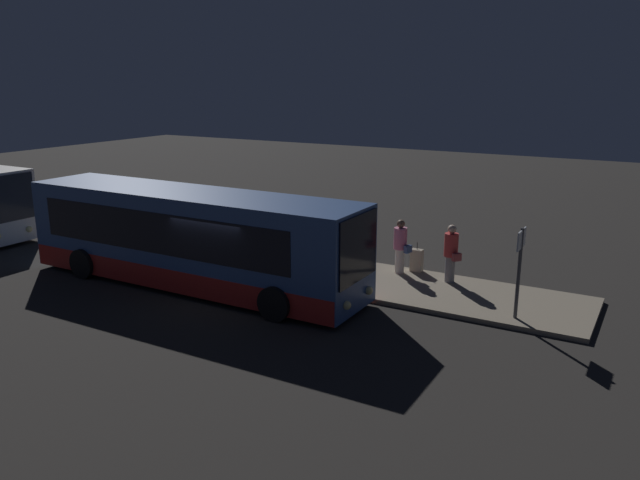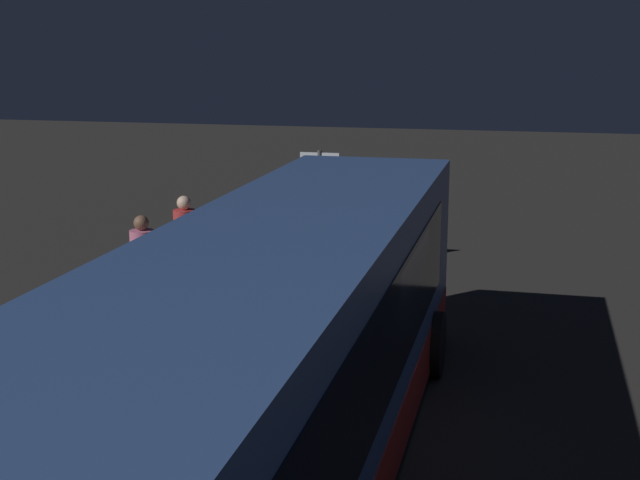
{
  "view_description": "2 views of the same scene",
  "coord_description": "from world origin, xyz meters",
  "px_view_note": "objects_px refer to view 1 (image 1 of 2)",
  "views": [
    {
      "loc": [
        11.28,
        -14.18,
        6.45
      ],
      "look_at": [
        2.7,
        0.87,
        1.91
      ],
      "focal_mm": 35.0,
      "sensor_mm": 36.0,
      "label": 1
    },
    {
      "loc": [
        -10.38,
        -2.27,
        4.95
      ],
      "look_at": [
        2.7,
        0.87,
        1.91
      ],
      "focal_mm": 50.0,
      "sensor_mm": 36.0,
      "label": 2
    }
  ],
  "objects_px": {
    "passenger_boarding": "(278,227)",
    "sign_post": "(520,260)",
    "bus_lead": "(190,239)",
    "passenger_with_bags": "(451,252)",
    "suitcase": "(417,260)",
    "passenger_waiting": "(400,245)"
  },
  "relations": [
    {
      "from": "passenger_boarding",
      "to": "sign_post",
      "type": "bearing_deg",
      "value": -100.1
    },
    {
      "from": "bus_lead",
      "to": "sign_post",
      "type": "xyz_separation_m",
      "value": [
        9.74,
        1.89,
        0.27
      ]
    },
    {
      "from": "passenger_with_bags",
      "to": "suitcase",
      "type": "relative_size",
      "value": 1.87
    },
    {
      "from": "bus_lead",
      "to": "passenger_with_bags",
      "type": "height_order",
      "value": "bus_lead"
    },
    {
      "from": "bus_lead",
      "to": "suitcase",
      "type": "distance_m",
      "value": 7.48
    },
    {
      "from": "sign_post",
      "to": "bus_lead",
      "type": "bearing_deg",
      "value": -169.01
    },
    {
      "from": "passenger_boarding",
      "to": "sign_post",
      "type": "distance_m",
      "value": 9.43
    },
    {
      "from": "bus_lead",
      "to": "passenger_with_bags",
      "type": "distance_m",
      "value": 8.25
    },
    {
      "from": "bus_lead",
      "to": "suitcase",
      "type": "relative_size",
      "value": 11.89
    },
    {
      "from": "passenger_boarding",
      "to": "passenger_with_bags",
      "type": "xyz_separation_m",
      "value": [
        6.62,
        -0.13,
        0.0
      ]
    },
    {
      "from": "passenger_waiting",
      "to": "sign_post",
      "type": "xyz_separation_m",
      "value": [
        4.28,
        -2.19,
        0.67
      ]
    },
    {
      "from": "passenger_waiting",
      "to": "suitcase",
      "type": "height_order",
      "value": "passenger_waiting"
    },
    {
      "from": "passenger_waiting",
      "to": "sign_post",
      "type": "height_order",
      "value": "sign_post"
    },
    {
      "from": "bus_lead",
      "to": "passenger_waiting",
      "type": "height_order",
      "value": "bus_lead"
    },
    {
      "from": "passenger_with_bags",
      "to": "sign_post",
      "type": "xyz_separation_m",
      "value": [
        2.53,
        -2.09,
        0.64
      ]
    },
    {
      "from": "sign_post",
      "to": "passenger_boarding",
      "type": "bearing_deg",
      "value": 166.36
    },
    {
      "from": "passenger_with_bags",
      "to": "suitcase",
      "type": "height_order",
      "value": "passenger_with_bags"
    },
    {
      "from": "passenger_boarding",
      "to": "sign_post",
      "type": "height_order",
      "value": "sign_post"
    },
    {
      "from": "bus_lead",
      "to": "passenger_boarding",
      "type": "bearing_deg",
      "value": 81.77
    },
    {
      "from": "suitcase",
      "to": "sign_post",
      "type": "height_order",
      "value": "sign_post"
    },
    {
      "from": "bus_lead",
      "to": "suitcase",
      "type": "height_order",
      "value": "bus_lead"
    },
    {
      "from": "bus_lead",
      "to": "suitcase",
      "type": "bearing_deg",
      "value": 37.48
    }
  ]
}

